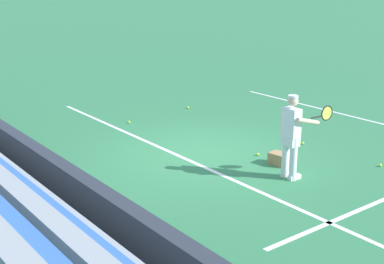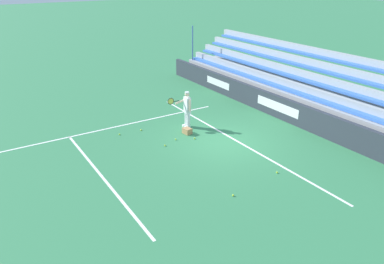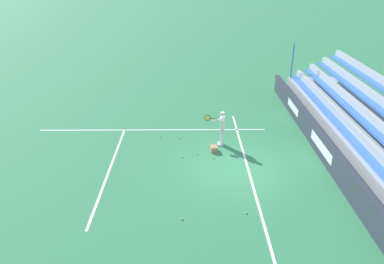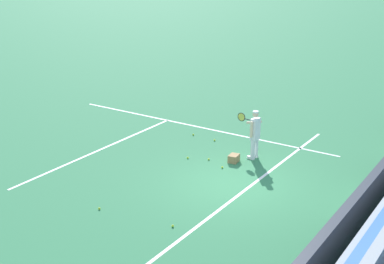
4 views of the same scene
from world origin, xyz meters
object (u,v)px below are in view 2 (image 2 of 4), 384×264
(tennis_ball_midcourt, at_px, (165,145))
(tennis_ball_stray_back, at_px, (195,138))
(tennis_player, at_px, (187,109))
(tennis_ball_near_player, at_px, (233,195))
(ball_box_cardboard, at_px, (187,131))
(tennis_ball_toward_net, at_px, (277,172))
(tennis_ball_by_box, at_px, (119,134))
(tennis_ball_far_right, at_px, (141,130))
(tennis_ball_on_baseline, at_px, (176,139))

(tennis_ball_midcourt, bearing_deg, tennis_ball_stray_back, -92.98)
(tennis_player, xyz_separation_m, tennis_ball_near_player, (-5.83, 1.83, -0.86))
(tennis_player, distance_m, ball_box_cardboard, 1.10)
(tennis_ball_near_player, bearing_deg, tennis_ball_stray_back, -17.17)
(tennis_ball_near_player, xyz_separation_m, tennis_ball_toward_net, (0.33, -2.29, 0.00))
(tennis_ball_toward_net, bearing_deg, tennis_ball_by_box, 29.10)
(tennis_player, bearing_deg, tennis_ball_near_player, 162.62)
(tennis_ball_stray_back, bearing_deg, tennis_ball_far_right, 36.84)
(ball_box_cardboard, bearing_deg, tennis_ball_midcourt, 112.62)
(tennis_player, height_order, tennis_ball_stray_back, tennis_player)
(tennis_ball_on_baseline, bearing_deg, tennis_player, -49.71)
(tennis_ball_far_right, bearing_deg, tennis_player, -109.91)
(tennis_ball_near_player, bearing_deg, tennis_ball_far_right, 1.78)
(tennis_ball_stray_back, distance_m, tennis_ball_toward_net, 4.23)
(ball_box_cardboard, height_order, tennis_ball_stray_back, ball_box_cardboard)
(ball_box_cardboard, distance_m, tennis_ball_toward_net, 4.90)
(tennis_ball_far_right, relative_size, tennis_ball_by_box, 1.00)
(tennis_player, xyz_separation_m, tennis_ball_far_right, (0.74, 2.03, -0.86))
(ball_box_cardboard, distance_m, tennis_ball_near_player, 5.34)
(tennis_ball_toward_net, bearing_deg, tennis_player, 4.83)
(tennis_ball_near_player, height_order, tennis_ball_toward_net, same)
(tennis_ball_by_box, xyz_separation_m, tennis_ball_toward_net, (-6.32, -3.52, 0.00))
(tennis_ball_on_baseline, bearing_deg, tennis_ball_toward_net, -159.60)
(tennis_ball_far_right, height_order, tennis_ball_by_box, same)
(tennis_ball_toward_net, bearing_deg, tennis_ball_midcourt, 29.22)
(ball_box_cardboard, height_order, tennis_ball_midcourt, ball_box_cardboard)
(ball_box_cardboard, bearing_deg, tennis_player, -30.54)
(tennis_ball_midcourt, distance_m, tennis_ball_near_player, 4.53)
(tennis_player, relative_size, tennis_ball_by_box, 25.98)
(tennis_ball_midcourt, height_order, tennis_ball_by_box, same)
(tennis_ball_on_baseline, xyz_separation_m, tennis_ball_by_box, (1.84, 1.85, 0.00))
(tennis_ball_by_box, bearing_deg, tennis_ball_on_baseline, -134.77)
(tennis_ball_toward_net, bearing_deg, ball_box_cardboard, 10.22)
(tennis_ball_stray_back, height_order, tennis_ball_by_box, same)
(tennis_ball_stray_back, xyz_separation_m, tennis_ball_far_right, (2.11, 1.58, 0.00))
(tennis_ball_far_right, bearing_deg, ball_box_cardboard, -131.09)
(ball_box_cardboard, bearing_deg, tennis_ball_stray_back, 176.21)
(ball_box_cardboard, height_order, tennis_ball_on_baseline, ball_box_cardboard)
(tennis_ball_far_right, distance_m, tennis_ball_near_player, 6.57)
(tennis_ball_stray_back, bearing_deg, tennis_ball_toward_net, -167.51)
(tennis_ball_stray_back, relative_size, tennis_ball_far_right, 1.00)
(tennis_ball_stray_back, xyz_separation_m, tennis_ball_on_baseline, (0.36, 0.75, 0.00))
(tennis_ball_by_box, bearing_deg, tennis_player, -104.98)
(tennis_ball_near_player, bearing_deg, tennis_ball_by_box, 10.45)
(tennis_player, relative_size, tennis_ball_stray_back, 25.98)
(ball_box_cardboard, xyz_separation_m, tennis_ball_far_right, (1.42, 1.63, -0.10))
(ball_box_cardboard, bearing_deg, tennis_ball_on_baseline, 112.78)
(tennis_ball_midcourt, distance_m, tennis_ball_toward_net, 4.81)
(ball_box_cardboard, height_order, tennis_ball_far_right, ball_box_cardboard)
(tennis_ball_on_baseline, distance_m, tennis_ball_toward_net, 4.78)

